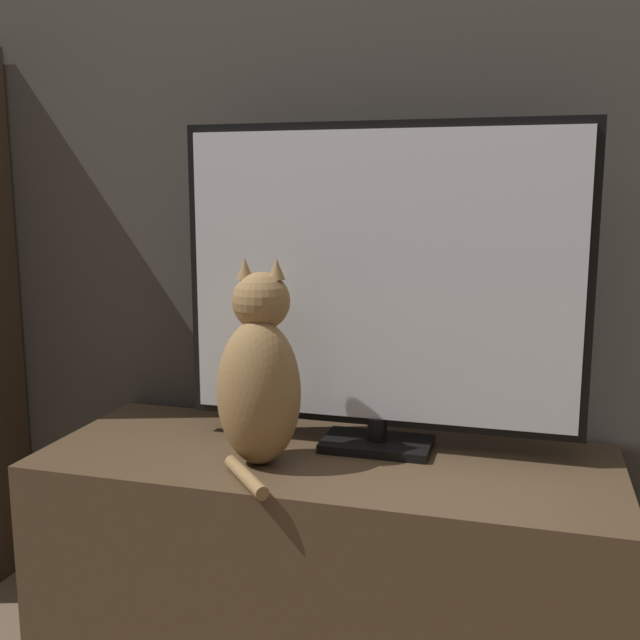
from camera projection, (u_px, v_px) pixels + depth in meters
The scene contains 4 objects.
wall_back at pixel (359, 102), 1.81m from camera, with size 4.80×0.05×2.60m.
tv_stand at pixel (326, 561), 1.71m from camera, with size 1.27×0.50×0.51m.
tv at pixel (379, 284), 1.65m from camera, with size 0.90×0.15×0.73m.
cat at pixel (260, 378), 1.59m from camera, with size 0.20×0.30×0.44m.
Camera 1 is at (0.42, -0.60, 1.09)m, focal length 42.00 mm.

